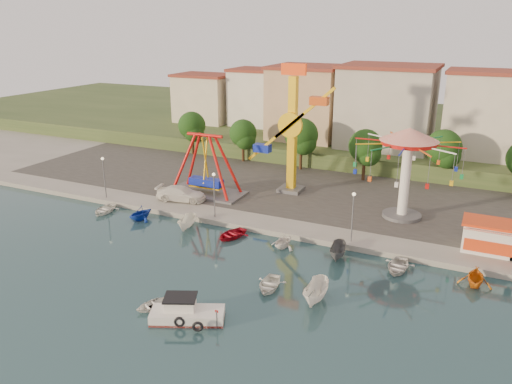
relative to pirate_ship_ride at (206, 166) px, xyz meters
The scene contains 34 objects.
ground 24.00m from the pirate_ship_ride, 56.42° to the right, with size 200.00×200.00×0.00m, color #122C33.
quay_deck 44.50m from the pirate_ship_ride, 72.87° to the left, with size 200.00×100.00×0.60m, color #9E998E.
asphalt_pad 17.08m from the pirate_ship_ride, 38.39° to the left, with size 90.00×28.00×0.01m, color #4C4944.
hill_terrace 49.19m from the pirate_ship_ride, 74.59° to the left, with size 200.00×60.00×3.00m, color #384C26.
pirate_ship_ride is the anchor object (origin of this frame).
kamikaze_tower 12.10m from the pirate_ship_ride, 28.83° to the left, with size 7.74×3.10×16.50m.
wave_swinger 24.94m from the pirate_ship_ride, ahead, with size 11.60×11.60×10.40m.
booth_left 34.08m from the pirate_ship_ride, ahead, with size 5.40×3.78×3.08m.
lamp_post_0 12.88m from the pirate_ship_ride, 148.69° to the right, with size 0.14×0.14×5.00m, color #59595E.
lamp_post_1 8.46m from the pirate_ship_ride, 52.81° to the right, with size 0.14×0.14×5.00m, color #59595E.
lamp_post_2 22.12m from the pirate_ship_ride, 17.55° to the right, with size 0.14×0.14×5.00m, color #59595E.
tree_0 21.65m from the pirate_ship_ride, 126.78° to the left, with size 4.60×4.60×7.19m.
tree_1 16.86m from the pirate_ship_ride, 100.08° to the left, with size 4.35×4.35×6.80m.
tree_2 17.69m from the pirate_ship_ride, 66.41° to the left, with size 5.02×5.02×7.85m.
tree_3 22.55m from the pirate_ship_ride, 40.77° to the left, with size 4.68×4.68×7.32m.
tree_4 32.35m from the pirate_ship_ride, 33.19° to the left, with size 4.86×4.86×7.60m.
building_0 33.62m from the pirate_ship_ride, 127.58° to the left, with size 9.26×9.53×11.87m, color beige.
building_1 32.92m from the pirate_ship_ride, 104.62° to the left, with size 12.33×9.01×8.63m, color silver.
building_2 32.94m from the pirate_ship_ride, 81.43° to the left, with size 11.95×9.28×11.23m, color tan.
building_3 34.75m from the pirate_ship_ride, 57.37° to the left, with size 12.59×10.50×9.20m, color beige.
building_4 45.84m from the pirate_ship_ride, 45.37° to the left, with size 10.75×9.23×9.24m, color beige.
cabin_motorboat 28.59m from the pirate_ship_ride, 62.57° to the right, with size 6.02×4.25×1.98m.
rowboat_a 25.04m from the pirate_ship_ride, 46.83° to the right, with size 2.55×3.57×0.74m, color white.
rowboat_b 27.04m from the pirate_ship_ride, 68.67° to the right, with size 2.06×2.89×0.60m, color white.
skiff 28.36m from the pirate_ship_ride, 40.82° to the right, with size 1.63×4.34×1.68m, color white.
van 4.84m from the pirate_ship_ride, 113.09° to the right, with size 2.52×6.21×1.80m, color white.
moored_boat_0 13.64m from the pirate_ship_ride, 130.87° to the right, with size 2.63×3.68×0.76m, color white.
moored_boat_1 10.91m from the pirate_ship_ride, 107.26° to the right, with size 2.81×3.26×1.72m, color #1231A4.
moored_boat_2 11.04m from the pirate_ship_ride, 71.17° to the right, with size 1.42×3.77×1.46m, color white.
moored_boat_3 13.88m from the pirate_ship_ride, 47.88° to the right, with size 2.68×3.75×0.78m, color #AD0D1E.
moored_boat_4 18.21m from the pirate_ship_ride, 33.54° to the right, with size 2.50×2.89×1.52m, color white.
moored_boat_5 23.16m from the pirate_ship_ride, 25.53° to the right, with size 1.45×3.86×1.49m, color #58595D.
moored_boat_6 28.41m from the pirate_ship_ride, 20.52° to the right, with size 2.75×3.85×0.80m, color silver.
moored_boat_7 34.59m from the pirate_ship_ride, 16.65° to the right, with size 2.86×3.31×1.75m, color orange.
Camera 1 is at (19.13, -33.36, 21.76)m, focal length 35.00 mm.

